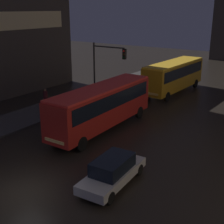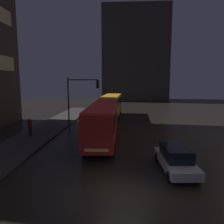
{
  "view_description": "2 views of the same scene",
  "coord_description": "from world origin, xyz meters",
  "px_view_note": "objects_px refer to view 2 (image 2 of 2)",
  "views": [
    {
      "loc": [
        11.6,
        -8.9,
        9.09
      ],
      "look_at": [
        -0.67,
        8.94,
        1.83
      ],
      "focal_mm": 50.0,
      "sensor_mm": 36.0,
      "label": 1
    },
    {
      "loc": [
        0.06,
        -9.98,
        5.58
      ],
      "look_at": [
        -1.28,
        11.74,
        2.49
      ],
      "focal_mm": 35.0,
      "sensor_mm": 36.0,
      "label": 2
    }
  ],
  "objects_px": {
    "bus_near": "(103,119)",
    "traffic_light_main": "(79,94)",
    "bus_far": "(112,104)",
    "pedestrian_near": "(30,125)",
    "car_taxi": "(176,158)"
  },
  "relations": [
    {
      "from": "pedestrian_near",
      "to": "traffic_light_main",
      "type": "height_order",
      "value": "traffic_light_main"
    },
    {
      "from": "pedestrian_near",
      "to": "bus_near",
      "type": "bearing_deg",
      "value": 174.05
    },
    {
      "from": "car_taxi",
      "to": "pedestrian_near",
      "type": "distance_m",
      "value": 14.56
    },
    {
      "from": "bus_far",
      "to": "traffic_light_main",
      "type": "distance_m",
      "value": 9.55
    },
    {
      "from": "bus_near",
      "to": "traffic_light_main",
      "type": "bearing_deg",
      "value": -57.29
    },
    {
      "from": "bus_near",
      "to": "pedestrian_near",
      "type": "height_order",
      "value": "bus_near"
    },
    {
      "from": "pedestrian_near",
      "to": "traffic_light_main",
      "type": "bearing_deg",
      "value": -136.66
    },
    {
      "from": "bus_near",
      "to": "car_taxi",
      "type": "height_order",
      "value": "bus_near"
    },
    {
      "from": "car_taxi",
      "to": "traffic_light_main",
      "type": "bearing_deg",
      "value": -56.46
    },
    {
      "from": "car_taxi",
      "to": "traffic_light_main",
      "type": "height_order",
      "value": "traffic_light_main"
    },
    {
      "from": "bus_far",
      "to": "pedestrian_near",
      "type": "bearing_deg",
      "value": 61.98
    },
    {
      "from": "pedestrian_near",
      "to": "bus_far",
      "type": "bearing_deg",
      "value": -117.77
    },
    {
      "from": "car_taxi",
      "to": "bus_near",
      "type": "bearing_deg",
      "value": -53.85
    },
    {
      "from": "bus_far",
      "to": "car_taxi",
      "type": "height_order",
      "value": "bus_far"
    },
    {
      "from": "bus_near",
      "to": "pedestrian_near",
      "type": "distance_m",
      "value": 7.53
    }
  ]
}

